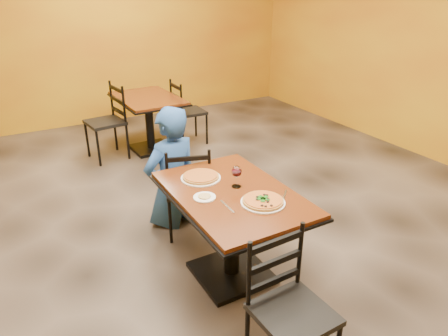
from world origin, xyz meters
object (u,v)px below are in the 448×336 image
pizza_main (263,200)px  chair_second_right (189,112)px  wine_glass (236,176)px  chair_second_left (105,123)px  side_plate (205,197)px  chair_main_near (293,315)px  plate_main (263,202)px  table_second (149,111)px  plate_far (201,178)px  chair_main_far (187,189)px  table_main (232,215)px  pizza_far (201,176)px  diner (171,166)px

pizza_main → chair_second_right: bearing=74.4°
wine_glass → chair_second_left: bearing=95.7°
pizza_main → side_plate: 0.41m
chair_main_near → side_plate: (-0.07, 0.96, 0.31)m
chair_main_near → plate_main: 0.80m
chair_second_right → side_plate: size_ratio=5.68×
table_second → plate_far: plate_far is taller
chair_main_near → chair_main_far: 1.71m
chair_second_left → plate_main: size_ratio=3.13×
table_main → table_second: size_ratio=1.07×
chair_main_far → plate_main: size_ratio=2.81×
plate_far → side_plate: same height
chair_main_far → plate_main: bearing=114.8°
side_plate → wine_glass: bearing=8.2°
table_main → pizza_far: pizza_far is taller
plate_far → wine_glass: (0.17, -0.25, 0.08)m
table_second → chair_second_right: bearing=0.0°
chair_main_far → pizza_far: bearing=98.1°
chair_main_far → chair_second_right: 2.34m
diner → plate_far: bearing=74.9°
chair_main_near → diner: size_ratio=0.78×
pizza_far → wine_glass: size_ratio=1.56×
table_second → chair_main_far: bearing=-100.8°
diner → pizza_far: (-0.03, -0.71, 0.20)m
table_second → plate_main: plate_main is taller
chair_second_right → pizza_far: bearing=157.9°
chair_second_left → pizza_far: chair_second_left is taller
chair_second_left → wine_glass: size_ratio=5.39×
chair_second_right → pizza_main: chair_second_right is taller
table_second → plate_far: size_ratio=3.72×
diner → pizza_main: 1.29m
plate_far → side_plate: (-0.12, -0.29, 0.00)m
chair_main_far → wine_glass: size_ratio=4.84×
pizza_far → chair_second_right: bearing=67.3°
chair_second_left → diner: bearing=-3.0°
table_second → pizza_far: pizza_far is taller
table_main → wine_glass: 0.30m
table_main → table_second: bearing=82.5°
diner → pizza_main: diner is taller
chair_second_left → table_main: bearing=-3.2°
chair_main_far → wine_glass: wine_glass is taller
chair_second_left → table_second: bearing=82.5°
chair_second_left → pizza_main: bearing=-1.8°
chair_main_near → pizza_main: (0.25, 0.70, 0.32)m
plate_main → plate_far: size_ratio=1.00×
chair_main_near → chair_second_left: 3.83m
plate_main → plate_far: (-0.20, 0.56, 0.00)m
chair_second_right → pizza_main: bearing=165.0°
plate_main → side_plate: 0.41m
side_plate → table_second: bearing=78.2°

